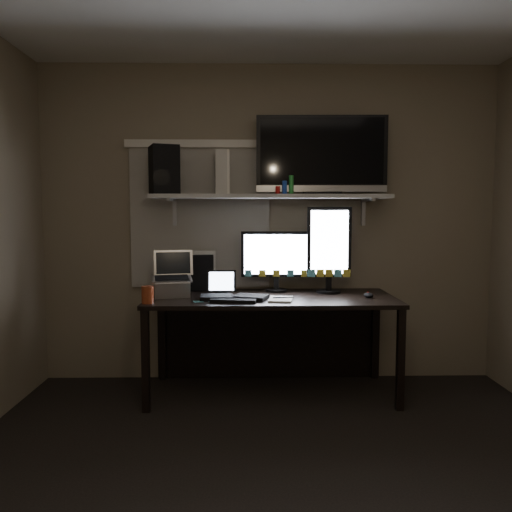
{
  "coord_description": "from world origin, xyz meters",
  "views": [
    {
      "loc": [
        -0.18,
        -2.19,
        1.34
      ],
      "look_at": [
        -0.12,
        1.25,
        1.04
      ],
      "focal_mm": 35.0,
      "sensor_mm": 36.0,
      "label": 1
    }
  ],
  "objects_px": {
    "keyboard": "(234,297)",
    "mouse": "(369,295)",
    "monitor_landscape": "(276,261)",
    "tablet": "(222,283)",
    "tv": "(321,155)",
    "laptop": "(172,275)",
    "game_console": "(222,173)",
    "desk": "(270,317)",
    "speaker": "(164,170)",
    "cup": "(148,295)",
    "monitor_portrait": "(329,249)"
  },
  "relations": [
    {
      "from": "keyboard",
      "to": "mouse",
      "type": "xyz_separation_m",
      "value": [
        0.98,
        0.06,
        0.0
      ]
    },
    {
      "from": "monitor_landscape",
      "to": "tablet",
      "type": "xyz_separation_m",
      "value": [
        -0.42,
        -0.18,
        -0.14
      ]
    },
    {
      "from": "tablet",
      "to": "monitor_landscape",
      "type": "bearing_deg",
      "value": 22.73
    },
    {
      "from": "keyboard",
      "to": "tv",
      "type": "xyz_separation_m",
      "value": [
        0.66,
        0.34,
        1.03
      ]
    },
    {
      "from": "laptop",
      "to": "game_console",
      "type": "xyz_separation_m",
      "value": [
        0.36,
        0.19,
        0.75
      ]
    },
    {
      "from": "keyboard",
      "to": "mouse",
      "type": "height_order",
      "value": "mouse"
    },
    {
      "from": "desk",
      "to": "laptop",
      "type": "bearing_deg",
      "value": -171.19
    },
    {
      "from": "tablet",
      "to": "game_console",
      "type": "xyz_separation_m",
      "value": [
        0.0,
        0.15,
        0.82
      ]
    },
    {
      "from": "laptop",
      "to": "speaker",
      "type": "distance_m",
      "value": 0.79
    },
    {
      "from": "keyboard",
      "to": "laptop",
      "type": "relative_size",
      "value": 1.48
    },
    {
      "from": "monitor_landscape",
      "to": "cup",
      "type": "xyz_separation_m",
      "value": [
        -0.9,
        -0.5,
        -0.18
      ]
    },
    {
      "from": "tablet",
      "to": "cup",
      "type": "bearing_deg",
      "value": -147.1
    },
    {
      "from": "speaker",
      "to": "tablet",
      "type": "bearing_deg",
      "value": -35.1
    },
    {
      "from": "tablet",
      "to": "desk",
      "type": "bearing_deg",
      "value": 10.04
    },
    {
      "from": "desk",
      "to": "game_console",
      "type": "xyz_separation_m",
      "value": [
        -0.37,
        0.08,
        1.09
      ]
    },
    {
      "from": "monitor_portrait",
      "to": "tv",
      "type": "height_order",
      "value": "tv"
    },
    {
      "from": "mouse",
      "to": "tablet",
      "type": "relative_size",
      "value": 0.45
    },
    {
      "from": "speaker",
      "to": "keyboard",
      "type": "bearing_deg",
      "value": -48.67
    },
    {
      "from": "tv",
      "to": "speaker",
      "type": "height_order",
      "value": "tv"
    },
    {
      "from": "tv",
      "to": "cup",
      "type": "bearing_deg",
      "value": -157.0
    },
    {
      "from": "tv",
      "to": "speaker",
      "type": "relative_size",
      "value": 2.75
    },
    {
      "from": "desk",
      "to": "mouse",
      "type": "height_order",
      "value": "mouse"
    },
    {
      "from": "monitor_landscape",
      "to": "monitor_portrait",
      "type": "bearing_deg",
      "value": -8.01
    },
    {
      "from": "laptop",
      "to": "game_console",
      "type": "bearing_deg",
      "value": 16.04
    },
    {
      "from": "tv",
      "to": "desk",
      "type": "bearing_deg",
      "value": -164.69
    },
    {
      "from": "laptop",
      "to": "game_console",
      "type": "relative_size",
      "value": 1.0
    },
    {
      "from": "monitor_portrait",
      "to": "mouse",
      "type": "distance_m",
      "value": 0.46
    },
    {
      "from": "tablet",
      "to": "tv",
      "type": "height_order",
      "value": "tv"
    },
    {
      "from": "monitor_portrait",
      "to": "monitor_landscape",
      "type": "bearing_deg",
      "value": 171.44
    },
    {
      "from": "monitor_landscape",
      "to": "cup",
      "type": "bearing_deg",
      "value": -148.94
    },
    {
      "from": "laptop",
      "to": "speaker",
      "type": "xyz_separation_m",
      "value": [
        -0.07,
        0.16,
        0.77
      ]
    },
    {
      "from": "tv",
      "to": "tablet",
      "type": "bearing_deg",
      "value": -166.12
    },
    {
      "from": "cup",
      "to": "monitor_portrait",
      "type": "bearing_deg",
      "value": 18.28
    },
    {
      "from": "keyboard",
      "to": "mouse",
      "type": "distance_m",
      "value": 0.98
    },
    {
      "from": "keyboard",
      "to": "cup",
      "type": "bearing_deg",
      "value": -157.23
    },
    {
      "from": "keyboard",
      "to": "monitor_portrait",
      "type": "bearing_deg",
      "value": 29.92
    },
    {
      "from": "desk",
      "to": "mouse",
      "type": "xyz_separation_m",
      "value": [
        0.7,
        -0.18,
        0.19
      ]
    },
    {
      "from": "desk",
      "to": "monitor_portrait",
      "type": "bearing_deg",
      "value": 5.15
    },
    {
      "from": "monitor_portrait",
      "to": "mouse",
      "type": "xyz_separation_m",
      "value": [
        0.26,
        -0.22,
        -0.32
      ]
    },
    {
      "from": "monitor_portrait",
      "to": "tablet",
      "type": "xyz_separation_m",
      "value": [
        -0.82,
        -0.11,
        -0.24
      ]
    },
    {
      "from": "keyboard",
      "to": "mouse",
      "type": "bearing_deg",
      "value": 12.06
    },
    {
      "from": "cup",
      "to": "game_console",
      "type": "xyz_separation_m",
      "value": [
        0.49,
        0.47,
        0.85
      ]
    },
    {
      "from": "keyboard",
      "to": "game_console",
      "type": "xyz_separation_m",
      "value": [
        -0.09,
        0.32,
        0.9
      ]
    },
    {
      "from": "monitor_portrait",
      "to": "game_console",
      "type": "distance_m",
      "value": 1.0
    },
    {
      "from": "mouse",
      "to": "cup",
      "type": "xyz_separation_m",
      "value": [
        -1.56,
        -0.21,
        0.04
      ]
    },
    {
      "from": "monitor_landscape",
      "to": "tv",
      "type": "relative_size",
      "value": 0.55
    },
    {
      "from": "game_console",
      "to": "monitor_portrait",
      "type": "bearing_deg",
      "value": -10.78
    },
    {
      "from": "laptop",
      "to": "tv",
      "type": "relative_size",
      "value": 0.33
    },
    {
      "from": "monitor_landscape",
      "to": "desk",
      "type": "bearing_deg",
      "value": -112.09
    },
    {
      "from": "laptop",
      "to": "cup",
      "type": "relative_size",
      "value": 2.74
    }
  ]
}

